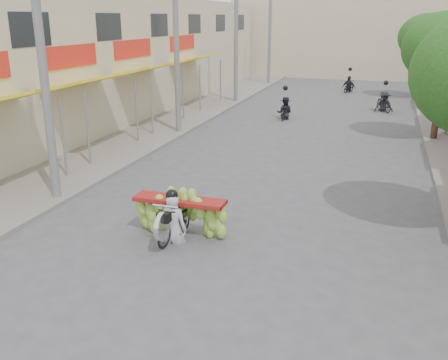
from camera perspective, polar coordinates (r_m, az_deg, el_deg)
ground at (r=10.20m, az=-3.11°, el=-11.14°), size 120.00×120.00×0.00m
sidewalk_left at (r=25.92m, az=-5.90°, el=7.07°), size 4.00×60.00×0.12m
shophouse_row_left at (r=27.05m, az=-17.00°, el=13.15°), size 9.77×40.00×6.00m
far_building at (r=46.44m, az=14.29°, el=15.76°), size 20.00×6.00×7.00m
utility_pole_near at (r=14.25m, az=-20.12°, el=13.21°), size 0.60×0.24×8.00m
utility_pole_mid at (r=22.08m, az=-5.48°, el=15.56°), size 0.60×0.24×8.00m
utility_pole_far at (r=30.56m, az=1.39°, el=16.32°), size 0.60×0.24×8.00m
utility_pole_back at (r=39.27m, az=5.26°, el=16.65°), size 0.60×0.24×8.00m
street_tree_mid at (r=22.44m, az=23.98°, el=13.56°), size 3.40×3.40×5.25m
street_tree_far at (r=34.39m, az=22.12°, el=14.85°), size 3.40×3.40×5.25m
banana_motorbike at (r=11.66m, az=-5.49°, el=-3.38°), size 2.20×1.79×2.18m
pedestrian at (r=23.87m, az=23.69°, el=6.91°), size 0.86×0.55×1.68m
bg_motorbike_a at (r=25.89m, az=6.96°, el=8.57°), size 0.82×1.62×1.95m
bg_motorbike_b at (r=29.10m, az=17.88°, el=9.07°), size 1.19×1.81×1.95m
bg_motorbike_c at (r=36.21m, az=14.13°, el=10.99°), size 1.09×1.57×1.95m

